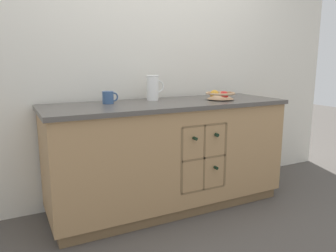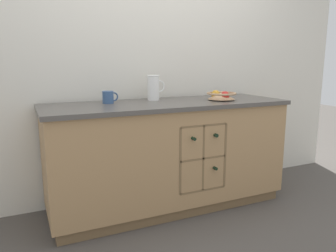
# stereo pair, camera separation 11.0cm
# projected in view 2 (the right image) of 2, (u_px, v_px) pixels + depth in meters

# --- Properties ---
(ground_plane) EXTENTS (14.00, 14.00, 0.00)m
(ground_plane) POSITION_uv_depth(u_px,v_px,m) (168.00, 205.00, 2.90)
(ground_plane) COLOR #4C4742
(back_wall) EXTENTS (4.40, 0.06, 2.55)m
(back_wall) POSITION_uv_depth(u_px,v_px,m) (150.00, 59.00, 3.00)
(back_wall) COLOR silver
(back_wall) RESTS_ON ground_plane
(kitchen_island) EXTENTS (2.04, 0.69, 0.92)m
(kitchen_island) POSITION_uv_depth(u_px,v_px,m) (168.00, 155.00, 2.81)
(kitchen_island) COLOR brown
(kitchen_island) RESTS_ON ground_plane
(fruit_bowl) EXTENTS (0.26, 0.26, 0.09)m
(fruit_bowl) POSITION_uv_depth(u_px,v_px,m) (221.00, 95.00, 2.86)
(fruit_bowl) COLOR tan
(fruit_bowl) RESTS_ON kitchen_island
(white_pitcher) EXTENTS (0.16, 0.11, 0.22)m
(white_pitcher) POSITION_uv_depth(u_px,v_px,m) (154.00, 87.00, 2.85)
(white_pitcher) COLOR white
(white_pitcher) RESTS_ON kitchen_island
(ceramic_mug) EXTENTS (0.13, 0.09, 0.10)m
(ceramic_mug) POSITION_uv_depth(u_px,v_px,m) (108.00, 97.00, 2.64)
(ceramic_mug) COLOR #385684
(ceramic_mug) RESTS_ON kitchen_island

